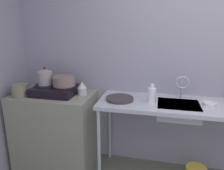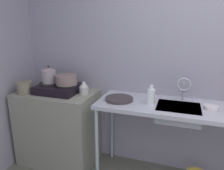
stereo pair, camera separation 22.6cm
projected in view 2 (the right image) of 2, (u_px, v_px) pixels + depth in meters
name	position (u px, v px, depth m)	size (l,w,h in m)	color
counter_concrete	(59.00, 127.00, 2.64)	(0.93, 0.58, 0.91)	gray
counter_sink	(183.00, 112.00, 2.10)	(1.74, 0.58, 0.91)	#B1B4C2
stove	(58.00, 88.00, 2.50)	(0.48, 0.39, 0.11)	black
pot_on_left_burner	(49.00, 75.00, 2.49)	(0.17, 0.17, 0.20)	#9E939C
pot_on_right_burner	(66.00, 80.00, 2.43)	(0.25, 0.25, 0.11)	slate
pot_beside_stove	(25.00, 87.00, 2.47)	(0.17, 0.17, 0.14)	gray
percolator	(84.00, 88.00, 2.43)	(0.11, 0.11, 0.16)	beige
sink_basin	(178.00, 113.00, 2.09)	(0.42, 0.34, 0.14)	#B1B4C2
faucet	(184.00, 86.00, 2.15)	(0.14, 0.08, 0.26)	#B1B4C2
frying_pan	(119.00, 99.00, 2.24)	(0.29, 0.29, 0.03)	#393133
small_bowl_on_drainboard	(211.00, 108.00, 1.99)	(0.13, 0.13, 0.04)	white
bottle_by_sink	(151.00, 96.00, 2.11)	(0.08, 0.08, 0.20)	white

